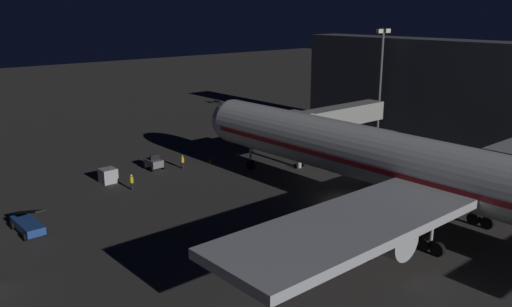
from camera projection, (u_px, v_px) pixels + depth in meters
name	position (u px, v px, depth m)	size (l,w,h in m)	color
ground_plane	(344.00, 201.00, 55.00)	(320.00, 320.00, 0.00)	#383533
airliner_at_gate	(438.00, 173.00, 46.12)	(48.92, 63.14, 18.29)	silver
jet_bridge	(326.00, 119.00, 68.27)	(18.00, 3.40, 7.16)	#9E9E99
apron_floodlight_mast	(381.00, 76.00, 79.40)	(2.90, 0.50, 16.54)	#59595E
belt_loader	(28.00, 224.00, 47.07)	(1.96, 8.07, 3.29)	#234C9E
pushback_tug	(154.00, 163.00, 65.91)	(1.86, 2.36, 1.95)	slate
baggage_container_near_belt	(108.00, 176.00, 60.72)	(1.73, 1.70, 1.67)	#B7BABF
ground_crew_near_nose_gear	(132.00, 181.00, 58.21)	(0.40, 0.40, 1.80)	black
ground_crew_by_belt_loader	(183.00, 161.00, 66.05)	(0.40, 0.40, 1.71)	black
traffic_cone_nose_port	(237.00, 155.00, 71.35)	(0.36, 0.36, 0.55)	orange
traffic_cone_nose_starboard	(210.00, 161.00, 68.57)	(0.36, 0.36, 0.55)	orange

